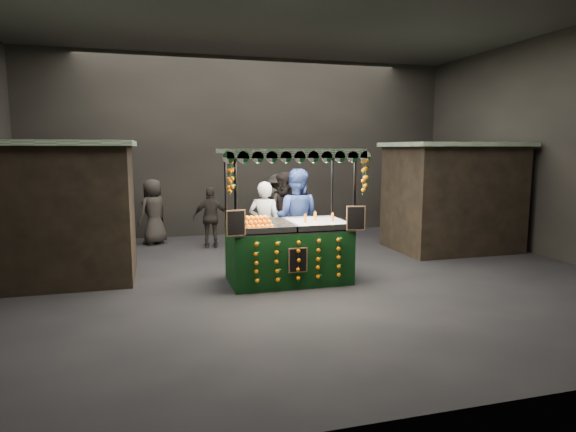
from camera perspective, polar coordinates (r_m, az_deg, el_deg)
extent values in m
plane|color=black|center=(9.37, 0.92, -7.19)|extent=(12.00, 12.00, 0.00)
cube|color=black|center=(13.91, -4.92, 8.15)|extent=(12.00, 0.10, 5.00)
cube|color=black|center=(4.47, 19.53, 8.14)|extent=(12.00, 0.10, 5.00)
cube|color=black|center=(12.18, 29.40, 7.19)|extent=(0.10, 10.00, 5.00)
cube|color=#2E2B29|center=(9.39, 1.00, 23.72)|extent=(12.00, 10.00, 0.10)
cube|color=black|center=(9.92, -26.05, 0.21)|extent=(2.80, 2.00, 2.50)
cube|color=#11511E|center=(9.85, -26.52, 7.72)|extent=(3.00, 2.20, 0.10)
cube|color=black|center=(12.38, 18.82, 1.98)|extent=(2.80, 2.00, 2.50)
cube|color=#11511E|center=(12.32, 19.09, 8.01)|extent=(3.00, 2.20, 0.10)
cube|color=black|center=(8.94, 0.03, -4.67)|extent=(2.18, 1.19, 0.99)
cube|color=#ADB0B4|center=(8.84, 0.03, -1.41)|extent=(2.18, 1.19, 0.04)
cylinder|color=black|center=(8.05, -6.17, -1.11)|extent=(0.05, 0.05, 2.37)
cylinder|color=black|center=(8.64, 7.82, -0.52)|extent=(0.05, 0.05, 2.37)
cylinder|color=black|center=(9.15, -7.32, -0.03)|extent=(0.05, 0.05, 2.37)
cylinder|color=black|center=(9.67, 5.19, 0.43)|extent=(0.05, 0.05, 2.37)
cube|color=#11511E|center=(8.72, 0.03, 7.73)|extent=(2.42, 1.43, 0.08)
cube|color=white|center=(9.01, 3.67, -0.87)|extent=(0.97, 1.07, 0.08)
cube|color=black|center=(7.98, -6.18, -0.83)|extent=(0.33, 0.09, 0.44)
cube|color=black|center=(8.58, 8.04, -0.25)|extent=(0.33, 0.09, 0.44)
cube|color=black|center=(8.34, 1.19, -5.25)|extent=(0.34, 0.02, 0.44)
imported|color=gray|center=(9.85, -2.79, -1.10)|extent=(0.78, 0.66, 1.80)
imported|color=navy|center=(10.00, 0.95, -0.23)|extent=(1.23, 1.12, 2.05)
imported|color=#272420|center=(11.48, -1.63, -0.49)|extent=(0.66, 0.58, 1.52)
imported|color=#2B2423|center=(10.96, -0.20, 0.18)|extent=(1.18, 1.18, 1.93)
imported|color=black|center=(12.09, -9.08, -0.18)|extent=(0.92, 0.47, 1.51)
imported|color=black|center=(13.03, -1.23, 1.11)|extent=(1.04, 1.31, 1.78)
imported|color=#292521|center=(12.84, -15.66, 0.49)|extent=(0.98, 0.94, 1.69)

